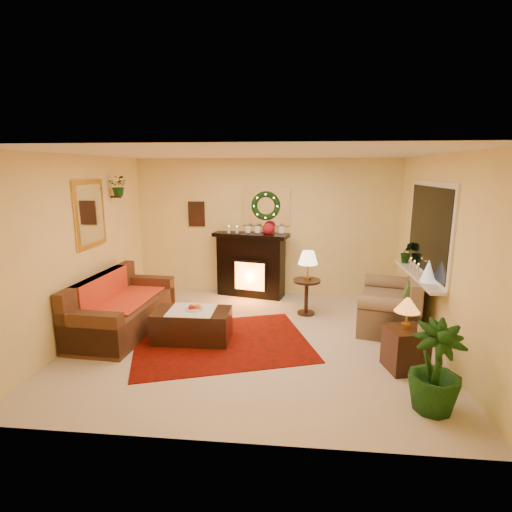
# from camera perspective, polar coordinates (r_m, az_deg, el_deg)

# --- Properties ---
(floor) EXTENTS (5.00, 5.00, 0.00)m
(floor) POSITION_cam_1_polar(r_m,az_deg,el_deg) (5.89, -0.35, -11.73)
(floor) COLOR beige
(floor) RESTS_ON ground
(ceiling) EXTENTS (5.00, 5.00, 0.00)m
(ceiling) POSITION_cam_1_polar(r_m,az_deg,el_deg) (5.38, -0.39, 14.44)
(ceiling) COLOR white
(ceiling) RESTS_ON ground
(wall_back) EXTENTS (5.00, 5.00, 0.00)m
(wall_back) POSITION_cam_1_polar(r_m,az_deg,el_deg) (7.70, 1.42, 4.09)
(wall_back) COLOR #EFD88C
(wall_back) RESTS_ON ground
(wall_front) EXTENTS (5.00, 5.00, 0.00)m
(wall_front) POSITION_cam_1_polar(r_m,az_deg,el_deg) (3.34, -4.51, -6.96)
(wall_front) COLOR #EFD88C
(wall_front) RESTS_ON ground
(wall_left) EXTENTS (4.50, 4.50, 0.00)m
(wall_left) POSITION_cam_1_polar(r_m,az_deg,el_deg) (6.27, -23.74, 1.15)
(wall_left) COLOR #EFD88C
(wall_left) RESTS_ON ground
(wall_right) EXTENTS (4.50, 4.50, 0.00)m
(wall_right) POSITION_cam_1_polar(r_m,az_deg,el_deg) (5.79, 25.05, 0.19)
(wall_right) COLOR #EFD88C
(wall_right) RESTS_ON ground
(area_rug) EXTENTS (2.83, 2.45, 0.01)m
(area_rug) POSITION_cam_1_polar(r_m,az_deg,el_deg) (5.79, -4.92, -12.18)
(area_rug) COLOR #5C0F02
(area_rug) RESTS_ON floor
(sofa) EXTENTS (0.99, 2.03, 0.85)m
(sofa) POSITION_cam_1_polar(r_m,az_deg,el_deg) (6.35, -18.44, -6.42)
(sofa) COLOR brown
(sofa) RESTS_ON floor
(red_throw) EXTENTS (0.82, 1.33, 0.02)m
(red_throw) POSITION_cam_1_polar(r_m,az_deg,el_deg) (6.48, -18.43, -5.80)
(red_throw) COLOR red
(red_throw) RESTS_ON sofa
(fireplace) EXTENTS (1.31, 0.67, 1.15)m
(fireplace) POSITION_cam_1_polar(r_m,az_deg,el_deg) (7.66, -0.72, -1.66)
(fireplace) COLOR black
(fireplace) RESTS_ON floor
(poinsettia) EXTENTS (0.23, 0.23, 0.23)m
(poinsettia) POSITION_cam_1_polar(r_m,az_deg,el_deg) (7.47, 1.80, 3.83)
(poinsettia) COLOR #A61122
(poinsettia) RESTS_ON fireplace
(mantel_candle_a) EXTENTS (0.06, 0.06, 0.18)m
(mantel_candle_a) POSITION_cam_1_polar(r_m,az_deg,el_deg) (7.54, -3.90, 3.58)
(mantel_candle_a) COLOR beige
(mantel_candle_a) RESTS_ON fireplace
(mantel_candle_b) EXTENTS (0.06, 0.06, 0.17)m
(mantel_candle_b) POSITION_cam_1_polar(r_m,az_deg,el_deg) (7.51, -2.71, 3.57)
(mantel_candle_b) COLOR beige
(mantel_candle_b) RESTS_ON fireplace
(mantel_mirror) EXTENTS (0.92, 0.02, 0.72)m
(mantel_mirror) POSITION_cam_1_polar(r_m,az_deg,el_deg) (7.63, 1.43, 7.04)
(mantel_mirror) COLOR white
(mantel_mirror) RESTS_ON wall_back
(wreath) EXTENTS (0.55, 0.11, 0.55)m
(wreath) POSITION_cam_1_polar(r_m,az_deg,el_deg) (7.59, 1.40, 7.16)
(wreath) COLOR #194719
(wreath) RESTS_ON wall_back
(wall_art) EXTENTS (0.32, 0.03, 0.48)m
(wall_art) POSITION_cam_1_polar(r_m,az_deg,el_deg) (7.87, -8.49, 5.97)
(wall_art) COLOR #381E11
(wall_art) RESTS_ON wall_back
(gold_mirror) EXTENTS (0.03, 0.84, 1.00)m
(gold_mirror) POSITION_cam_1_polar(r_m,az_deg,el_deg) (6.46, -22.63, 5.59)
(gold_mirror) COLOR gold
(gold_mirror) RESTS_ON wall_left
(hanging_plant) EXTENTS (0.33, 0.28, 0.36)m
(hanging_plant) POSITION_cam_1_polar(r_m,az_deg,el_deg) (7.05, -18.89, 8.16)
(hanging_plant) COLOR #194719
(hanging_plant) RESTS_ON wall_left
(loveseat) EXTENTS (1.19, 1.64, 0.86)m
(loveseat) POSITION_cam_1_polar(r_m,az_deg,el_deg) (6.59, 18.59, -5.84)
(loveseat) COLOR tan
(loveseat) RESTS_ON floor
(window_frame) EXTENTS (0.03, 1.86, 1.36)m
(window_frame) POSITION_cam_1_polar(r_m,az_deg,el_deg) (6.26, 23.51, 3.48)
(window_frame) COLOR white
(window_frame) RESTS_ON wall_right
(window_glass) EXTENTS (0.02, 1.70, 1.22)m
(window_glass) POSITION_cam_1_polar(r_m,az_deg,el_deg) (6.25, 23.38, 3.49)
(window_glass) COLOR black
(window_glass) RESTS_ON wall_right
(window_sill) EXTENTS (0.22, 1.86, 0.04)m
(window_sill) POSITION_cam_1_polar(r_m,az_deg,el_deg) (6.36, 22.09, -2.54)
(window_sill) COLOR white
(window_sill) RESTS_ON wall_right
(mini_tree) EXTENTS (0.21, 0.21, 0.32)m
(mini_tree) POSITION_cam_1_polar(r_m,az_deg,el_deg) (5.91, 23.40, -2.02)
(mini_tree) COLOR white
(mini_tree) RESTS_ON window_sill
(sill_plant) EXTENTS (0.25, 0.20, 0.46)m
(sill_plant) POSITION_cam_1_polar(r_m,az_deg,el_deg) (6.97, 20.75, 0.63)
(sill_plant) COLOR #214F1C
(sill_plant) RESTS_ON window_sill
(side_table_round) EXTENTS (0.59, 0.59, 0.60)m
(side_table_round) POSITION_cam_1_polar(r_m,az_deg,el_deg) (6.78, 7.20, -5.61)
(side_table_round) COLOR #3D1C0D
(side_table_round) RESTS_ON floor
(lamp_cream) EXTENTS (0.32, 0.32, 0.50)m
(lamp_cream) POSITION_cam_1_polar(r_m,az_deg,el_deg) (6.65, 7.43, -1.02)
(lamp_cream) COLOR #FFEEAB
(lamp_cream) RESTS_ON side_table_round
(end_table_square) EXTENTS (0.52, 0.52, 0.53)m
(end_table_square) POSITION_cam_1_polar(r_m,az_deg,el_deg) (5.28, 20.55, -12.29)
(end_table_square) COLOR #482E13
(end_table_square) RESTS_ON floor
(lamp_tiffany) EXTENTS (0.30, 0.30, 0.44)m
(lamp_tiffany) POSITION_cam_1_polar(r_m,az_deg,el_deg) (5.12, 20.76, -7.37)
(lamp_tiffany) COLOR #FCB215
(lamp_tiffany) RESTS_ON end_table_square
(coffee_table) EXTENTS (1.07, 0.60, 0.45)m
(coffee_table) POSITION_cam_1_polar(r_m,az_deg,el_deg) (5.83, -9.08, -9.90)
(coffee_table) COLOR black
(coffee_table) RESTS_ON floor
(fruit_bowl) EXTENTS (0.25, 0.25, 0.06)m
(fruit_bowl) POSITION_cam_1_polar(r_m,az_deg,el_deg) (5.74, -8.79, -7.70)
(fruit_bowl) COLOR silver
(fruit_bowl) RESTS_ON coffee_table
(floor_palm) EXTENTS (1.74, 1.74, 2.80)m
(floor_palm) POSITION_cam_1_polar(r_m,az_deg,el_deg) (4.50, 24.25, -14.55)
(floor_palm) COLOR black
(floor_palm) RESTS_ON floor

